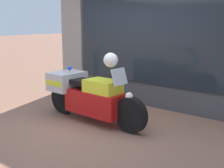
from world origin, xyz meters
name	(u,v)px	position (x,y,z in m)	size (l,w,h in m)	color
ground_plane	(92,125)	(0.00, 0.00, 0.00)	(60.00, 60.00, 0.00)	#8E604C
shop_building	(137,33)	(-0.35, 2.00, 1.69)	(5.53, 0.55, 3.36)	#424247
window_display	(160,85)	(0.30, 2.03, 0.49)	(4.32, 0.30, 2.10)	slate
paramedic_motorcycle	(88,94)	(-0.27, 0.17, 0.54)	(2.52, 0.74, 1.15)	black
white_helmet	(111,60)	(0.35, 0.15, 1.29)	(0.27, 0.27, 0.27)	white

